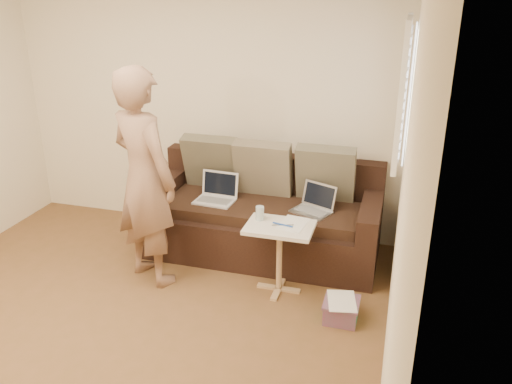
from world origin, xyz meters
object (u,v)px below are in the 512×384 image
Objects in this scene: laptop_silver at (311,213)px; striped_box at (341,310)px; person at (144,178)px; sofa at (263,212)px; side_table at (279,258)px; laptop_white at (214,202)px; drinking_glass at (260,213)px.

laptop_silver reaches higher than striped_box.
sofa is at bearing -112.60° from person.
person is 1.31m from side_table.
drinking_glass is (0.58, -0.45, 0.15)m from laptop_white.
sofa reaches higher than drinking_glass.
laptop_silver is at bearing 116.70° from striped_box.
laptop_white is at bearing -155.71° from laptop_silver.
person is 1.93m from striped_box.
laptop_white is (-0.93, -0.01, 0.00)m from laptop_silver.
person is (-1.31, -0.63, 0.42)m from laptop_silver.
laptop_white is 0.60× the size of side_table.
side_table is at bearing -30.19° from laptop_white.
laptop_silver is 1.24× the size of striped_box.
striped_box is (1.72, -0.18, -0.86)m from person.
sofa is 18.33× the size of drinking_glass.
laptop_white is 0.75m from drinking_glass.
sofa is at bearing 116.96° from side_table.
person is at bearing 173.89° from striped_box.
laptop_white is at bearing -165.79° from sofa.
person is (-0.83, -0.73, 0.52)m from sofa.
drinking_glass is 0.44× the size of striped_box.
person reaches higher than drinking_glass.
person is at bearing -170.44° from drinking_glass.
laptop_silver is 0.93× the size of laptop_white.
laptop_silver is at bearing -11.55° from sofa.
laptop_white is at bearing 149.19° from striped_box.
striped_box is (0.41, -0.81, -0.43)m from laptop_silver.
laptop_white is 0.19× the size of person.
laptop_white reaches higher than side_table.
side_table is 0.68m from striped_box.
drinking_glass is (0.13, -0.56, 0.25)m from sofa.
laptop_silver is at bearing 72.60° from side_table.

